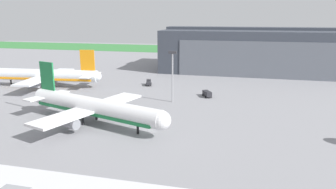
{
  "coord_description": "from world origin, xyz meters",
  "views": [
    {
      "loc": [
        20.89,
        -65.43,
        25.61
      ],
      "look_at": [
        -0.37,
        20.62,
        3.45
      ],
      "focal_mm": 33.87,
      "sensor_mm": 36.0,
      "label": 1
    }
  ],
  "objects_px": {
    "airliner_near_right": "(94,107)",
    "airliner_far_right": "(44,75)",
    "stair_truck": "(149,83)",
    "apron_light_mast": "(172,72)",
    "ops_van": "(207,94)",
    "maintenance_hangar": "(254,50)"
  },
  "relations": [
    {
      "from": "airliner_near_right",
      "to": "airliner_far_right",
      "type": "height_order",
      "value": "airliner_near_right"
    },
    {
      "from": "airliner_far_right",
      "to": "airliner_near_right",
      "type": "bearing_deg",
      "value": -42.28
    },
    {
      "from": "maintenance_hangar",
      "to": "ops_van",
      "type": "relative_size",
      "value": 16.83
    },
    {
      "from": "airliner_near_right",
      "to": "stair_truck",
      "type": "bearing_deg",
      "value": 90.27
    },
    {
      "from": "airliner_near_right",
      "to": "apron_light_mast",
      "type": "distance_m",
      "value": 28.09
    },
    {
      "from": "maintenance_hangar",
      "to": "apron_light_mast",
      "type": "distance_m",
      "value": 70.49
    },
    {
      "from": "stair_truck",
      "to": "ops_van",
      "type": "xyz_separation_m",
      "value": [
        23.59,
        -12.11,
        0.06
      ]
    },
    {
      "from": "apron_light_mast",
      "to": "airliner_far_right",
      "type": "bearing_deg",
      "value": 169.24
    },
    {
      "from": "airliner_near_right",
      "to": "airliner_far_right",
      "type": "relative_size",
      "value": 0.93
    },
    {
      "from": "maintenance_hangar",
      "to": "ops_van",
      "type": "height_order",
      "value": "maintenance_hangar"
    },
    {
      "from": "airliner_near_right",
      "to": "ops_van",
      "type": "relative_size",
      "value": 8.19
    },
    {
      "from": "stair_truck",
      "to": "apron_light_mast",
      "type": "xyz_separation_m",
      "value": [
        14.08,
        -20.89,
        8.27
      ]
    },
    {
      "from": "airliner_near_right",
      "to": "ops_van",
      "type": "bearing_deg",
      "value": 54.4
    },
    {
      "from": "ops_van",
      "to": "stair_truck",
      "type": "bearing_deg",
      "value": 152.83
    },
    {
      "from": "stair_truck",
      "to": "apron_light_mast",
      "type": "relative_size",
      "value": 0.29
    },
    {
      "from": "stair_truck",
      "to": "airliner_near_right",
      "type": "bearing_deg",
      "value": -89.73
    },
    {
      "from": "stair_truck",
      "to": "apron_light_mast",
      "type": "height_order",
      "value": "apron_light_mast"
    },
    {
      "from": "airliner_far_right",
      "to": "apron_light_mast",
      "type": "bearing_deg",
      "value": -10.76
    },
    {
      "from": "maintenance_hangar",
      "to": "airliner_near_right",
      "type": "distance_m",
      "value": 97.97
    },
    {
      "from": "maintenance_hangar",
      "to": "stair_truck",
      "type": "height_order",
      "value": "maintenance_hangar"
    },
    {
      "from": "ops_van",
      "to": "apron_light_mast",
      "type": "xyz_separation_m",
      "value": [
        -9.51,
        -8.78,
        8.21
      ]
    },
    {
      "from": "ops_van",
      "to": "apron_light_mast",
      "type": "distance_m",
      "value": 15.33
    }
  ]
}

